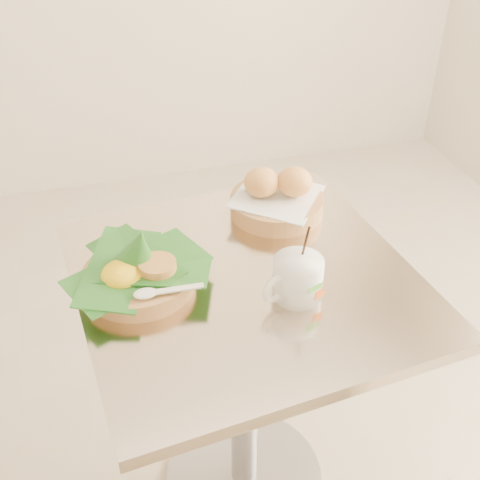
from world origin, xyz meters
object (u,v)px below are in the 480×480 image
object	(u,v)px
cafe_table	(245,348)
rice_basket	(138,271)
coffee_mug	(297,278)
bread_basket	(277,198)

from	to	relation	value
cafe_table	rice_basket	xyz separation A→B (m)	(-0.22, 0.03, 0.26)
cafe_table	coffee_mug	bearing A→B (deg)	-48.72
bread_basket	coffee_mug	size ratio (longest dim) A/B	1.55
coffee_mug	cafe_table	bearing A→B (deg)	131.28
cafe_table	bread_basket	distance (m)	0.37
cafe_table	coffee_mug	xyz separation A→B (m)	(0.08, -0.09, 0.27)
cafe_table	rice_basket	distance (m)	0.34
cafe_table	rice_basket	bearing A→B (deg)	172.53
bread_basket	cafe_table	bearing A→B (deg)	-123.66
rice_basket	bread_basket	size ratio (longest dim) A/B	1.07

